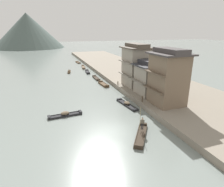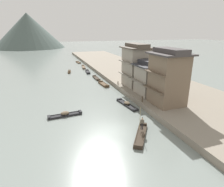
% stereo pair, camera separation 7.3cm
% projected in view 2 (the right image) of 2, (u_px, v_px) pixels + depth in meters
% --- Properties ---
extents(ground_plane, '(400.00, 400.00, 0.00)m').
position_uv_depth(ground_plane, '(115.00, 130.00, 24.51)').
color(ground_plane, gray).
extents(riverbank_right, '(18.00, 110.00, 0.91)m').
position_uv_depth(riverbank_right, '(129.00, 72.00, 56.09)').
color(riverbank_right, gray).
rests_on(riverbank_right, ground).
extents(boat_foreground_poled, '(3.95, 5.12, 0.53)m').
position_uv_depth(boat_foreground_poled, '(141.00, 135.00, 22.92)').
color(boat_foreground_poled, '#33281E').
rests_on(boat_foreground_poled, ground).
extents(boatman_person, '(0.55, 0.34, 3.04)m').
position_uv_depth(boatman_person, '(142.00, 122.00, 23.31)').
color(boatman_person, black).
rests_on(boatman_person, boat_foreground_poled).
extents(boat_moored_nearest, '(5.07, 1.41, 0.71)m').
position_uv_depth(boat_moored_nearest, '(65.00, 115.00, 28.40)').
color(boat_moored_nearest, '#232326').
rests_on(boat_moored_nearest, ground).
extents(boat_moored_second, '(1.45, 4.83, 0.53)m').
position_uv_depth(boat_moored_second, '(88.00, 72.00, 57.43)').
color(boat_moored_second, '#232326').
rests_on(boat_moored_second, ground).
extents(boat_moored_third, '(1.72, 5.81, 0.69)m').
position_uv_depth(boat_moored_third, '(127.00, 104.00, 32.39)').
color(boat_moored_third, '#232326').
rests_on(boat_moored_third, ground).
extents(boat_moored_far, '(1.47, 4.52, 0.57)m').
position_uv_depth(boat_moored_far, '(104.00, 84.00, 44.35)').
color(boat_moored_far, brown).
rests_on(boat_moored_far, ground).
extents(boat_midriver_drifting, '(1.70, 5.92, 0.54)m').
position_uv_depth(boat_midriver_drifting, '(84.00, 67.00, 64.85)').
color(boat_midriver_drifting, brown).
rests_on(boat_midriver_drifting, ground).
extents(boat_midriver_upstream, '(1.37, 3.65, 0.67)m').
position_uv_depth(boat_midriver_upstream, '(69.00, 72.00, 57.57)').
color(boat_midriver_upstream, brown).
rests_on(boat_midriver_upstream, ground).
extents(boat_upstream_distant, '(1.46, 4.27, 0.39)m').
position_uv_depth(boat_upstream_distant, '(78.00, 62.00, 74.65)').
color(boat_upstream_distant, brown).
rests_on(boat_upstream_distant, ground).
extents(boat_crossing_west, '(0.99, 4.80, 0.47)m').
position_uv_depth(boat_crossing_west, '(96.00, 78.00, 50.15)').
color(boat_crossing_west, '#33281E').
rests_on(boat_crossing_west, ground).
extents(house_waterfront_nearest, '(5.52, 5.89, 8.74)m').
position_uv_depth(house_waterfront_nearest, '(168.00, 77.00, 29.53)').
color(house_waterfront_nearest, '#75604C').
rests_on(house_waterfront_nearest, riverbank_right).
extents(house_waterfront_second, '(5.54, 5.59, 6.14)m').
position_uv_depth(house_waterfront_second, '(150.00, 78.00, 34.66)').
color(house_waterfront_second, gray).
rests_on(house_waterfront_second, riverbank_right).
extents(house_waterfront_tall, '(5.48, 6.28, 8.74)m').
position_uv_depth(house_waterfront_tall, '(136.00, 65.00, 39.46)').
color(house_waterfront_tall, gray).
rests_on(house_waterfront_tall, riverbank_right).
extents(mooring_post_dock_near, '(0.20, 0.20, 0.99)m').
position_uv_depth(mooring_post_dock_near, '(142.00, 99.00, 31.38)').
color(mooring_post_dock_near, '#473828').
rests_on(mooring_post_dock_near, riverbank_right).
extents(mooring_post_dock_mid, '(0.20, 0.20, 0.74)m').
position_uv_depth(mooring_post_dock_mid, '(118.00, 83.00, 41.36)').
color(mooring_post_dock_mid, '#473828').
rests_on(mooring_post_dock_mid, riverbank_right).
extents(hill_far_west, '(48.57, 48.57, 23.58)m').
position_uv_depth(hill_far_west, '(28.00, 31.00, 134.48)').
color(hill_far_west, '#4C5B56').
rests_on(hill_far_west, ground).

